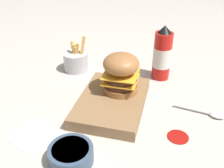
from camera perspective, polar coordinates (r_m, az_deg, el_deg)
The scene contains 9 objects.
ground_plane at distance 0.86m, azimuth 0.92°, elevation -5.57°, with size 6.00×6.00×0.00m, color #B7B2A8.
serving_board at distance 0.86m, azimuth 0.00°, elevation -3.91°, with size 0.30×0.21×0.04m.
burger at distance 0.85m, azimuth 1.81°, elevation 2.53°, with size 0.12×0.12×0.13m.
ketchup_bottle at distance 1.01m, azimuth 10.87°, elevation 6.25°, with size 0.07×0.07×0.21m.
fries_basket at distance 1.08m, azimuth -7.84°, elevation 5.00°, with size 0.10×0.10×0.14m.
side_bowl at distance 0.69m, azimuth -8.94°, elevation -14.83°, with size 0.11×0.11×0.04m.
spoon at distance 0.89m, azimuth 20.83°, elevation -6.12°, with size 0.05×0.16×0.01m.
ketchup_puddle at distance 0.78m, azimuth 14.16°, elevation -11.06°, with size 0.06×0.06×0.00m.
parchment_square at distance 0.80m, azimuth -16.68°, elevation -10.45°, with size 0.16×0.16×0.00m.
Camera 1 is at (-0.67, -0.16, 0.51)m, focal length 42.00 mm.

